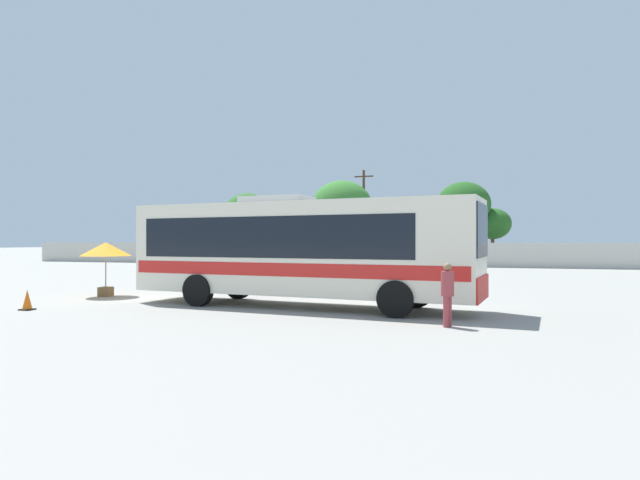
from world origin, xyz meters
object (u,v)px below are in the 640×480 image
(vendor_umbrella_near_gate_orange, at_px, (106,251))
(utility_pole_near, at_px, (364,215))
(coach_bus_cream_red, at_px, (297,247))
(roadside_tree_midright, at_px, (464,205))
(roadside_tree_right, at_px, (493,224))
(parked_car_leftmost_maroon, at_px, (238,257))
(roadside_tree_left, at_px, (248,214))
(attendant_by_bus_door, at_px, (447,291))
(roadside_tree_midleft, at_px, (342,206))
(parked_car_second_maroon, at_px, (302,257))
(traffic_cone_on_apron, at_px, (27,300))

(vendor_umbrella_near_gate_orange, bearing_deg, utility_pole_near, 84.78)
(utility_pole_near, bearing_deg, coach_bus_cream_red, -81.10)
(roadside_tree_midright, xyz_separation_m, roadside_tree_right, (2.47, 1.30, -1.70))
(vendor_umbrella_near_gate_orange, relative_size, parked_car_leftmost_maroon, 0.50)
(roadside_tree_left, bearing_deg, attendant_by_bus_door, -58.64)
(roadside_tree_midleft, bearing_deg, roadside_tree_right, 6.33)
(parked_car_leftmost_maroon, height_order, roadside_tree_left, roadside_tree_left)
(parked_car_second_maroon, distance_m, roadside_tree_midleft, 8.45)
(coach_bus_cream_red, bearing_deg, roadside_tree_midright, 83.15)
(coach_bus_cream_red, height_order, roadside_tree_midright, roadside_tree_midright)
(traffic_cone_on_apron, bearing_deg, roadside_tree_midleft, 89.31)
(vendor_umbrella_near_gate_orange, height_order, roadside_tree_midright, roadside_tree_midright)
(parked_car_leftmost_maroon, bearing_deg, roadside_tree_left, 110.48)
(traffic_cone_on_apron, bearing_deg, roadside_tree_left, 105.25)
(coach_bus_cream_red, relative_size, parked_car_leftmost_maroon, 2.79)
(coach_bus_cream_red, height_order, attendant_by_bus_door, coach_bus_cream_red)
(utility_pole_near, relative_size, traffic_cone_on_apron, 13.83)
(attendant_by_bus_door, relative_size, roadside_tree_midleft, 0.20)
(roadside_tree_midleft, distance_m, traffic_cone_on_apron, 36.29)
(roadside_tree_left, bearing_deg, roadside_tree_midleft, -12.60)
(parked_car_leftmost_maroon, height_order, parked_car_second_maroon, parked_car_second_maroon)
(roadside_tree_midright, bearing_deg, coach_bus_cream_red, -96.85)
(vendor_umbrella_near_gate_orange, bearing_deg, roadside_tree_midright, 69.34)
(traffic_cone_on_apron, bearing_deg, parked_car_leftmost_maroon, 103.33)
(parked_car_second_maroon, bearing_deg, roadside_tree_right, 28.91)
(roadside_tree_midleft, relative_size, roadside_tree_right, 1.55)
(parked_car_leftmost_maroon, xyz_separation_m, parked_car_second_maroon, (5.56, 0.73, 0.01))
(roadside_tree_midleft, bearing_deg, coach_bus_cream_red, -77.55)
(attendant_by_bus_door, xyz_separation_m, utility_pole_near, (-10.15, 35.84, 3.71))
(attendant_by_bus_door, distance_m, roadside_tree_left, 44.49)
(vendor_umbrella_near_gate_orange, xyz_separation_m, roadside_tree_left, (-9.97, 34.20, 3.24))
(vendor_umbrella_near_gate_orange, bearing_deg, parked_car_second_maroon, 91.51)
(vendor_umbrella_near_gate_orange, distance_m, roadside_tree_left, 35.77)
(attendant_by_bus_door, relative_size, roadside_tree_right, 0.31)
(coach_bus_cream_red, height_order, roadside_tree_midleft, roadside_tree_midleft)
(roadside_tree_left, bearing_deg, utility_pole_near, -8.76)
(traffic_cone_on_apron, bearing_deg, vendor_umbrella_near_gate_orange, 96.77)
(vendor_umbrella_near_gate_orange, xyz_separation_m, utility_pole_near, (2.94, 32.21, 2.85))
(vendor_umbrella_near_gate_orange, relative_size, parked_car_second_maroon, 0.49)
(utility_pole_near, bearing_deg, parked_car_second_maroon, -116.17)
(parked_car_leftmost_maroon, distance_m, utility_pole_near, 12.78)
(roadside_tree_right, bearing_deg, vendor_umbrella_near_gate_orange, -113.58)
(attendant_by_bus_door, height_order, parked_car_leftmost_maroon, attendant_by_bus_door)
(parked_car_leftmost_maroon, bearing_deg, roadside_tree_midright, 23.14)
(vendor_umbrella_near_gate_orange, relative_size, traffic_cone_on_apron, 3.25)
(attendant_by_bus_door, height_order, parked_car_second_maroon, attendant_by_bus_door)
(coach_bus_cream_red, relative_size, roadside_tree_left, 1.62)
(coach_bus_cream_red, xyz_separation_m, roadside_tree_midleft, (-7.19, 32.58, 3.53))
(roadside_tree_midright, height_order, traffic_cone_on_apron, roadside_tree_midright)
(roadside_tree_left, height_order, roadside_tree_midleft, roadside_tree_midleft)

